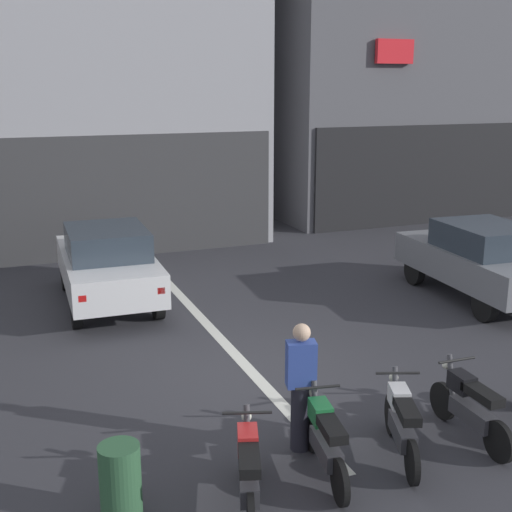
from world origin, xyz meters
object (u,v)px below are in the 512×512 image
(car_white_crossing_near, at_px, (107,263))
(motorcycle_white_row_centre, at_px, (402,422))
(car_grey_parked_kerbside, at_px, (481,258))
(motorcycle_green_row_left_mid, at_px, (325,439))
(person_by_motorcycles, at_px, (301,386))
(trash_bin, at_px, (120,482))
(motorcycle_black_row_right_mid, at_px, (470,406))
(motorcycle_red_row_leftmost, at_px, (248,469))

(car_white_crossing_near, bearing_deg, motorcycle_white_row_centre, -72.25)
(car_grey_parked_kerbside, bearing_deg, motorcycle_green_row_left_mid, -142.33)
(motorcycle_white_row_centre, distance_m, person_by_motorcycles, 1.31)
(motorcycle_green_row_left_mid, relative_size, trash_bin, 1.95)
(motorcycle_white_row_centre, distance_m, motorcycle_black_row_right_mid, 1.05)
(car_grey_parked_kerbside, bearing_deg, person_by_motorcycles, -146.22)
(car_white_crossing_near, relative_size, motorcycle_red_row_leftmost, 2.59)
(motorcycle_green_row_left_mid, relative_size, person_by_motorcycles, 0.99)
(motorcycle_black_row_right_mid, height_order, trash_bin, motorcycle_black_row_right_mid)
(motorcycle_black_row_right_mid, bearing_deg, trash_bin, -179.88)
(car_grey_parked_kerbside, distance_m, motorcycle_black_row_right_mid, 6.22)
(car_grey_parked_kerbside, relative_size, motorcycle_red_row_leftmost, 2.62)
(motorcycle_red_row_leftmost, xyz_separation_m, motorcycle_black_row_right_mid, (3.17, 0.32, 0.00))
(person_by_motorcycles, bearing_deg, motorcycle_green_row_left_mid, -87.78)
(motorcycle_black_row_right_mid, distance_m, trash_bin, 4.49)
(car_grey_parked_kerbside, xyz_separation_m, motorcycle_white_row_centre, (-5.10, -4.74, -0.43))
(person_by_motorcycles, height_order, trash_bin, person_by_motorcycles)
(motorcycle_red_row_leftmost, bearing_deg, motorcycle_black_row_right_mid, 5.82)
(car_white_crossing_near, bearing_deg, motorcycle_red_row_leftmost, -88.38)
(car_grey_parked_kerbside, xyz_separation_m, trash_bin, (-8.53, -4.71, -0.46))
(car_white_crossing_near, height_order, motorcycle_black_row_right_mid, car_white_crossing_near)
(motorcycle_white_row_centre, height_order, trash_bin, motorcycle_white_row_centre)
(motorcycle_green_row_left_mid, distance_m, trash_bin, 2.37)
(car_grey_parked_kerbside, xyz_separation_m, motorcycle_black_row_right_mid, (-4.04, -4.70, -0.43))
(motorcycle_red_row_leftmost, relative_size, motorcycle_black_row_right_mid, 0.96)
(car_grey_parked_kerbside, height_order, motorcycle_black_row_right_mid, car_grey_parked_kerbside)
(motorcycle_red_row_leftmost, height_order, motorcycle_black_row_right_mid, same)
(car_white_crossing_near, xyz_separation_m, person_by_motorcycles, (1.25, -6.69, -0.03))
(motorcycle_red_row_leftmost, bearing_deg, car_white_crossing_near, 91.62)
(person_by_motorcycles, relative_size, trash_bin, 1.96)
(motorcycle_green_row_left_mid, distance_m, person_by_motorcycles, 0.74)
(trash_bin, bearing_deg, car_grey_parked_kerbside, 28.91)
(car_white_crossing_near, distance_m, motorcycle_white_row_centre, 7.67)
(car_white_crossing_near, height_order, car_grey_parked_kerbside, same)
(motorcycle_black_row_right_mid, distance_m, person_by_motorcycles, 2.25)
(motorcycle_red_row_leftmost, height_order, motorcycle_white_row_centre, same)
(motorcycle_red_row_leftmost, relative_size, trash_bin, 1.89)
(car_grey_parked_kerbside, xyz_separation_m, person_by_motorcycles, (-6.18, -4.14, -0.03))
(motorcycle_black_row_right_mid, height_order, person_by_motorcycles, person_by_motorcycles)
(motorcycle_black_row_right_mid, relative_size, trash_bin, 1.97)
(motorcycle_green_row_left_mid, bearing_deg, motorcycle_white_row_centre, 0.71)
(motorcycle_red_row_leftmost, bearing_deg, trash_bin, 166.60)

